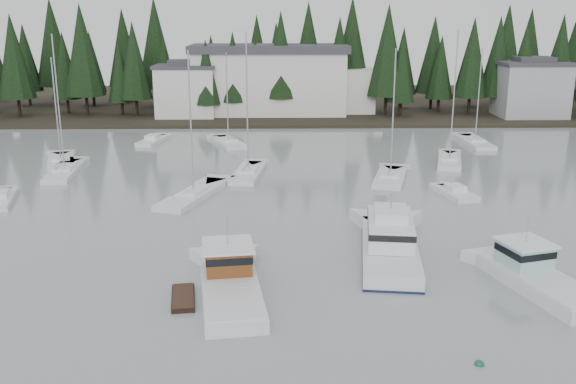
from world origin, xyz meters
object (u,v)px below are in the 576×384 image
Objects in this scene: sailboat_3 at (390,179)px; cabin_cruiser_center at (390,246)px; sailboat_11 at (248,174)px; sailboat_12 at (61,163)px; sailboat_0 at (194,196)px; sailboat_4 at (475,143)px; runabout_1 at (455,194)px; house_west at (186,90)px; runabout_3 at (153,141)px; house_east_a at (531,88)px; sailboat_2 at (65,172)px; sailboat_10 at (228,144)px; sailboat_9 at (449,162)px; runabout_0 at (0,201)px; lobster_boat_brown at (228,285)px; harbor_inn at (282,80)px; lobster_boat_teal at (537,279)px.

cabin_cruiser_center is at bearing -174.96° from sailboat_3.
sailboat_11 is 1.23× the size of sailboat_12.
sailboat_0 reaches higher than sailboat_4.
runabout_1 is (40.40, -14.09, 0.06)m from sailboat_12.
house_west reaches higher than runabout_3.
sailboat_2 reaches higher than house_east_a.
sailboat_3 is at bearing -120.46° from sailboat_12.
sailboat_10 is (-31.64, 0.27, 0.00)m from sailboat_4.
sailboat_9 is at bearing 149.24° from sailboat_4.
house_east_a is at bearing -28.81° from sailboat_0.
sailboat_0 is 27.17m from runabout_3.
sailboat_0 is 2.46× the size of runabout_1.
sailboat_10 is (-17.59, 18.59, -0.01)m from sailboat_3.
runabout_0 is (-43.84, -14.91, 0.03)m from sailboat_9.
sailboat_4 is (39.60, -20.80, -4.59)m from house_west.
sailboat_3 is (14.30, 26.98, -0.48)m from lobster_boat_brown.
harbor_inn is 4.25× the size of runabout_0.
sailboat_4 is 41.53m from runabout_3.
sailboat_3 reaches higher than lobster_boat_brown.
sailboat_3 reaches higher than sailboat_12.
house_west is 22.50m from sailboat_10.
runabout_1 is (0.59, 20.45, -0.45)m from lobster_boat_teal.
sailboat_0 is 17.28m from sailboat_2.
harbor_inn is at bearing -4.15° from lobster_boat_teal.
sailboat_12 is 15.44m from runabout_0.
sailboat_2 is (-29.89, 24.42, -0.68)m from cabin_cruiser_center.
harbor_inn is 2.41× the size of cabin_cruiser_center.
house_east_a is at bearing -42.75° from sailboat_11.
house_east_a is at bearing -6.36° from harbor_inn.
sailboat_12 is at bearing 100.27° from sailboat_10.
cabin_cruiser_center is 21.56m from sailboat_0.
house_east_a is 0.78× the size of sailboat_0.
runabout_3 is (-23.75, 41.00, -0.63)m from cabin_cruiser_center.
lobster_boat_brown is 0.82× the size of sailboat_4.
sailboat_0 is 1.97× the size of runabout_3.
harbor_inn is (-38.96, 4.34, 0.87)m from house_east_a.
sailboat_4 is 2.27× the size of runabout_1.
runabout_1 is at bearing -71.97° from sailboat_0.
sailboat_0 is (-15.29, 15.18, -0.70)m from cabin_cruiser_center.
house_west is 64.13m from cabin_cruiser_center.
sailboat_2 reaches higher than sailboat_4.
sailboat_0 is 1.96× the size of runabout_0.
harbor_inn is 44.11m from sailboat_3.
runabout_1 is at bearing -22.50° from cabin_cruiser_center.
sailboat_9 reaches higher than house_east_a.
sailboat_4 is 12.36m from sailboat_9.
sailboat_2 is at bearing 93.69° from sailboat_11.
lobster_boat_teal is at bearing -133.19° from sailboat_2.
lobster_boat_teal is 52.71m from sailboat_12.
house_east_a is at bearing -21.25° from cabin_cruiser_center.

